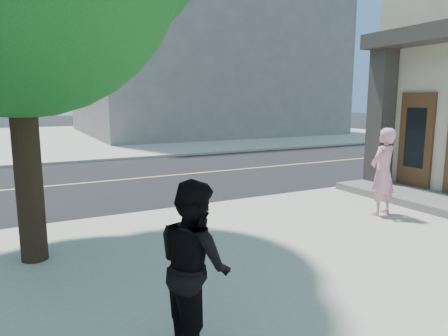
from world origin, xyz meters
TOP-DOWN VIEW (x-y plane):
  - ground at (0.00, 0.00)m, footprint 140.00×140.00m
  - road_ew at (0.00, 4.50)m, footprint 140.00×9.00m
  - sidewalk_ne at (13.50, 21.50)m, footprint 29.00×25.00m
  - filler_ne at (14.00, 22.00)m, footprint 18.00×16.00m
  - man_on_phone at (7.43, -2.65)m, footprint 0.77×0.57m
  - pedestrian at (1.89, -5.21)m, footprint 0.71×0.88m

SIDE VIEW (x-z plane):
  - ground at x=0.00m, z-range 0.00..0.00m
  - road_ew at x=0.00m, z-range 0.00..0.01m
  - sidewalk_ne at x=13.50m, z-range 0.00..0.12m
  - pedestrian at x=1.89m, z-range 0.12..1.86m
  - man_on_phone at x=7.43m, z-range 0.12..2.03m
  - filler_ne at x=14.00m, z-range 0.12..14.12m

